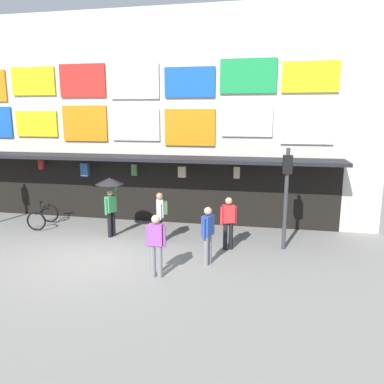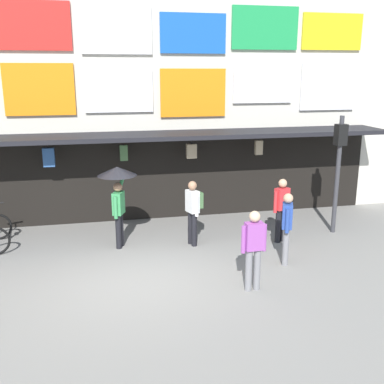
% 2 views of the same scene
% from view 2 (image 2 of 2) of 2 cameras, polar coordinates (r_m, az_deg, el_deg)
% --- Properties ---
extents(ground_plane, '(80.00, 80.00, 0.00)m').
position_cam_2_polar(ground_plane, '(10.06, -7.03, -10.57)').
color(ground_plane, gray).
extents(shopfront, '(18.00, 2.60, 8.00)m').
position_cam_2_polar(shopfront, '(13.65, -9.35, 13.28)').
color(shopfront, beige).
rests_on(shopfront, ground).
extents(traffic_light_far, '(0.30, 0.33, 3.20)m').
position_cam_2_polar(traffic_light_far, '(12.70, 17.97, 4.35)').
color(traffic_light_far, '#38383D').
rests_on(traffic_light_far, ground).
extents(pedestrian_in_black, '(0.34, 0.50, 1.68)m').
position_cam_2_polar(pedestrian_in_black, '(10.53, 11.82, -4.03)').
color(pedestrian_in_black, gray).
rests_on(pedestrian_in_black, ground).
extents(pedestrian_in_white, '(0.50, 0.34, 1.68)m').
position_cam_2_polar(pedestrian_in_white, '(11.87, 11.18, -1.83)').
color(pedestrian_in_white, black).
rests_on(pedestrian_in_white, ground).
extents(pedestrian_with_umbrella, '(0.96, 0.96, 2.08)m').
position_cam_2_polar(pedestrian_with_umbrella, '(11.23, -9.34, 0.98)').
color(pedestrian_with_umbrella, black).
rests_on(pedestrian_with_umbrella, ground).
extents(pedestrian_in_red, '(0.53, 0.23, 1.68)m').
position_cam_2_polar(pedestrian_in_red, '(9.16, 7.76, -6.77)').
color(pedestrian_in_red, gray).
rests_on(pedestrian_in_red, ground).
extents(pedestrian_in_blue, '(0.43, 0.51, 1.68)m').
position_cam_2_polar(pedestrian_in_blue, '(11.43, 0.16, -2.01)').
color(pedestrian_in_blue, black).
rests_on(pedestrian_in_blue, ground).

